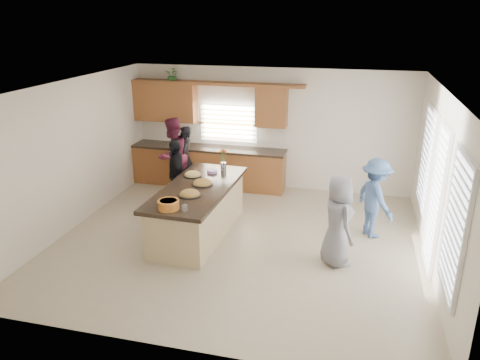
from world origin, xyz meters
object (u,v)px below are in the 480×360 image
(woman_left_back, at_px, (185,159))
(woman_right_front, at_px, (338,221))
(island, at_px, (198,212))
(woman_left_mid, at_px, (173,156))
(woman_left_front, at_px, (176,174))
(salad_bowl, at_px, (169,204))
(woman_right_back, at_px, (375,198))

(woman_left_back, height_order, woman_right_front, woman_right_front)
(island, bearing_deg, woman_left_mid, 125.00)
(woman_right_front, bearing_deg, woman_left_mid, 29.59)
(woman_left_mid, relative_size, woman_left_front, 1.16)
(island, xyz_separation_m, woman_right_front, (2.55, -0.48, 0.31))
(island, relative_size, salad_bowl, 7.92)
(woman_left_mid, xyz_separation_m, woman_right_front, (3.82, -2.43, -0.11))
(island, relative_size, woman_left_mid, 1.57)
(salad_bowl, distance_m, woman_right_front, 2.75)
(salad_bowl, xyz_separation_m, woman_right_front, (2.67, 0.61, -0.27))
(woman_left_mid, height_order, woman_left_front, woman_left_mid)
(woman_left_back, height_order, woman_left_front, same)
(salad_bowl, bearing_deg, woman_left_mid, 110.78)
(woman_left_front, xyz_separation_m, woman_right_back, (4.01, -0.34, -0.01))
(woman_left_front, relative_size, woman_right_front, 0.99)
(island, relative_size, woman_left_back, 1.81)
(island, xyz_separation_m, woman_left_back, (-1.06, 2.18, 0.30))
(woman_left_mid, bearing_deg, woman_left_front, 45.68)
(woman_left_back, distance_m, woman_left_mid, 0.33)
(woman_left_back, bearing_deg, island, 9.42)
(island, xyz_separation_m, salad_bowl, (-0.11, -1.09, 0.58))
(salad_bowl, bearing_deg, woman_right_front, 12.91)
(island, relative_size, woman_right_front, 1.79)
(salad_bowl, xyz_separation_m, woman_right_back, (3.28, 1.82, -0.28))
(woman_right_back, bearing_deg, salad_bowl, 85.98)
(woman_left_back, xyz_separation_m, woman_right_back, (4.22, -1.45, -0.01))
(woman_left_back, distance_m, woman_left_front, 1.13)
(salad_bowl, relative_size, woman_left_mid, 0.20)
(woman_left_back, bearing_deg, woman_right_back, 54.63)
(woman_left_mid, distance_m, woman_right_back, 4.60)
(salad_bowl, relative_size, woman_left_front, 0.23)
(island, distance_m, woman_left_front, 1.40)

